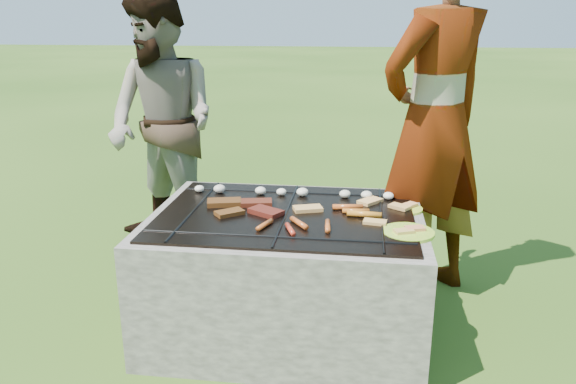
% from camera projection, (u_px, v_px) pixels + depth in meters
% --- Properties ---
extents(lawn, '(60.00, 60.00, 0.00)m').
position_uv_depth(lawn, '(287.00, 325.00, 2.87)').
color(lawn, '#244411').
rests_on(lawn, ground).
extents(fire_pit, '(1.30, 1.00, 0.62)m').
position_uv_depth(fire_pit, '(287.00, 275.00, 2.79)').
color(fire_pit, gray).
rests_on(fire_pit, ground).
extents(mushrooms, '(1.05, 0.06, 0.04)m').
position_uv_depth(mushrooms, '(294.00, 192.00, 2.94)').
color(mushrooms, white).
rests_on(mushrooms, fire_pit).
extents(pork_slabs, '(0.41, 0.29, 0.02)m').
position_uv_depth(pork_slabs, '(244.00, 207.00, 2.74)').
color(pork_slabs, brown).
rests_on(pork_slabs, fire_pit).
extents(sausages, '(0.55, 0.41, 0.03)m').
position_uv_depth(sausages, '(330.00, 217.00, 2.59)').
color(sausages, '#CC5921').
rests_on(sausages, fire_pit).
extents(bread_on_grate, '(0.45, 0.41, 0.02)m').
position_uv_depth(bread_on_grate, '(343.00, 208.00, 2.72)').
color(bread_on_grate, '#CFC069').
rests_on(bread_on_grate, fire_pit).
extents(plate_far, '(0.21, 0.21, 0.03)m').
position_uv_depth(plate_far, '(403.00, 208.00, 2.76)').
color(plate_far, yellow).
rests_on(plate_far, fire_pit).
extents(plate_near, '(0.25, 0.25, 0.03)m').
position_uv_depth(plate_near, '(408.00, 232.00, 2.45)').
color(plate_near, '#FFF93C').
rests_on(plate_near, fire_pit).
extents(cook, '(0.85, 0.82, 1.95)m').
position_uv_depth(cook, '(435.00, 122.00, 2.97)').
color(cook, '#A18F86').
rests_on(cook, ground).
extents(bystander, '(1.02, 0.95, 1.68)m').
position_uv_depth(bystander, '(163.00, 125.00, 3.65)').
color(bystander, gray).
rests_on(bystander, ground).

